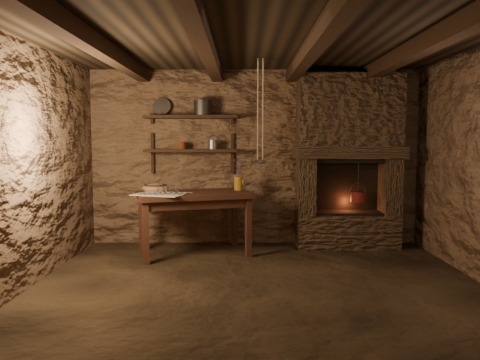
{
  "coord_description": "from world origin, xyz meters",
  "views": [
    {
      "loc": [
        -0.16,
        -4.47,
        1.45
      ],
      "look_at": [
        -0.19,
        0.9,
        0.98
      ],
      "focal_mm": 35.0,
      "sensor_mm": 36.0,
      "label": 1
    }
  ],
  "objects_px": {
    "wooden_bowl": "(155,188)",
    "red_pot": "(358,196)",
    "iron_stockpot": "(203,109)",
    "stoneware_jug": "(239,177)",
    "work_table": "(194,221)"
  },
  "relations": [
    {
      "from": "work_table",
      "to": "wooden_bowl",
      "type": "distance_m",
      "value": 0.66
    },
    {
      "from": "wooden_bowl",
      "to": "red_pot",
      "type": "distance_m",
      "value": 2.67
    },
    {
      "from": "wooden_bowl",
      "to": "work_table",
      "type": "bearing_deg",
      "value": -14.46
    },
    {
      "from": "stoneware_jug",
      "to": "red_pot",
      "type": "bearing_deg",
      "value": 15.96
    },
    {
      "from": "iron_stockpot",
      "to": "red_pot",
      "type": "xyz_separation_m",
      "value": [
        2.07,
        -0.12,
        -1.16
      ]
    },
    {
      "from": "red_pot",
      "to": "wooden_bowl",
      "type": "bearing_deg",
      "value": -174.62
    },
    {
      "from": "work_table",
      "to": "stoneware_jug",
      "type": "xyz_separation_m",
      "value": [
        0.56,
        0.26,
        0.54
      ]
    },
    {
      "from": "work_table",
      "to": "stoneware_jug",
      "type": "bearing_deg",
      "value": 8.43
    },
    {
      "from": "wooden_bowl",
      "to": "iron_stockpot",
      "type": "xyz_separation_m",
      "value": [
        0.59,
        0.37,
        1.03
      ]
    },
    {
      "from": "stoneware_jug",
      "to": "iron_stockpot",
      "type": "distance_m",
      "value": 1.05
    },
    {
      "from": "stoneware_jug",
      "to": "wooden_bowl",
      "type": "height_order",
      "value": "stoneware_jug"
    },
    {
      "from": "red_pot",
      "to": "stoneware_jug",
      "type": "bearing_deg",
      "value": -175.72
    },
    {
      "from": "wooden_bowl",
      "to": "red_pot",
      "type": "height_order",
      "value": "red_pot"
    },
    {
      "from": "wooden_bowl",
      "to": "iron_stockpot",
      "type": "distance_m",
      "value": 1.24
    },
    {
      "from": "wooden_bowl",
      "to": "stoneware_jug",
      "type": "bearing_deg",
      "value": 7.0
    }
  ]
}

